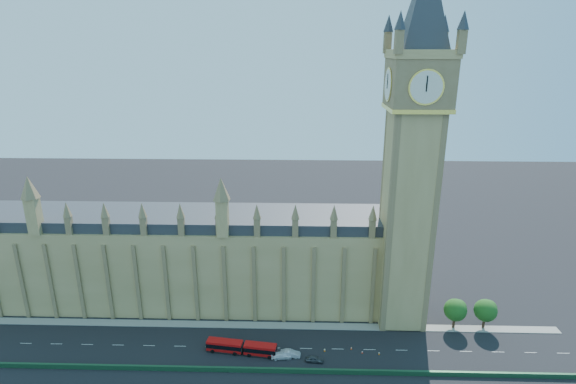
{
  "coord_description": "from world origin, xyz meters",
  "views": [
    {
      "loc": [
        10.21,
        -95.76,
        72.33
      ],
      "look_at": [
        7.18,
        10.0,
        38.27
      ],
      "focal_mm": 28.0,
      "sensor_mm": 36.0,
      "label": 1
    }
  ],
  "objects_px": {
    "car_grey": "(314,359)",
    "car_silver": "(290,353)",
    "red_bus": "(241,348)",
    "car_white": "(282,355)"
  },
  "relations": [
    {
      "from": "red_bus",
      "to": "car_grey",
      "type": "relative_size",
      "value": 4.16
    },
    {
      "from": "car_grey",
      "to": "car_silver",
      "type": "height_order",
      "value": "car_silver"
    },
    {
      "from": "red_bus",
      "to": "car_silver",
      "type": "bearing_deg",
      "value": 3.34
    },
    {
      "from": "red_bus",
      "to": "car_silver",
      "type": "distance_m",
      "value": 12.19
    },
    {
      "from": "red_bus",
      "to": "car_silver",
      "type": "height_order",
      "value": "red_bus"
    },
    {
      "from": "red_bus",
      "to": "car_white",
      "type": "height_order",
      "value": "red_bus"
    },
    {
      "from": "red_bus",
      "to": "car_white",
      "type": "xyz_separation_m",
      "value": [
        10.02,
        -1.65,
        -0.82
      ]
    },
    {
      "from": "red_bus",
      "to": "car_silver",
      "type": "xyz_separation_m",
      "value": [
        12.13,
        -0.94,
        -0.75
      ]
    },
    {
      "from": "car_grey",
      "to": "car_silver",
      "type": "relative_size",
      "value": 0.85
    },
    {
      "from": "car_silver",
      "to": "car_grey",
      "type": "bearing_deg",
      "value": -102.1
    }
  ]
}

